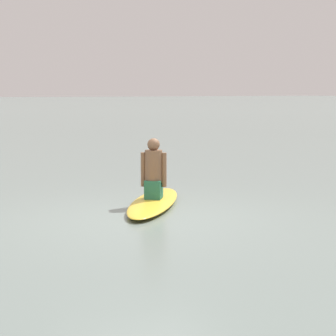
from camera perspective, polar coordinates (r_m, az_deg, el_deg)
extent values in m
plane|color=slate|center=(9.00, -1.88, -4.81)|extent=(400.00, 400.00, 0.00)
ellipsoid|color=gold|center=(9.97, -1.36, -3.25)|extent=(2.35, 2.59, 0.13)
cube|color=#26664C|center=(9.93, -1.37, -2.01)|extent=(0.42, 0.42, 0.31)
cylinder|color=brown|center=(9.88, -1.38, 0.23)|extent=(0.41, 0.41, 0.51)
sphere|color=brown|center=(9.84, -1.38, 2.25)|extent=(0.21, 0.21, 0.21)
cylinder|color=brown|center=(9.86, -0.37, -0.17)|extent=(0.12, 0.12, 0.57)
cylinder|color=brown|center=(9.92, -2.37, -0.14)|extent=(0.12, 0.12, 0.57)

